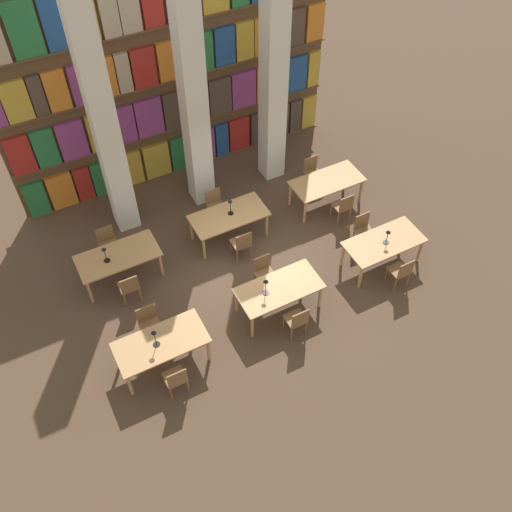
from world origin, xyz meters
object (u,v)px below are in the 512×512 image
Objects in this scene: chair_8 at (242,243)px; chair_11 at (312,172)px; desk_lamp_2 at (388,235)px; pillar_center at (193,98)px; chair_7 at (108,243)px; chair_9 at (215,205)px; chair_4 at (401,271)px; reading_table_5 at (327,183)px; chair_1 at (149,323)px; pillar_right at (274,75)px; chair_10 at (343,206)px; chair_5 at (364,229)px; desk_lamp_3 at (104,252)px; reading_table_3 at (118,258)px; reading_table_0 at (161,344)px; desk_lamp_1 at (266,284)px; desk_lamp_0 at (154,335)px; chair_6 at (129,287)px; chair_2 at (297,320)px; desk_lamp_4 at (230,204)px; reading_table_2 at (384,244)px; pillar_left at (104,124)px; reading_table_1 at (279,290)px; chair_0 at (176,379)px; reading_table_4 at (229,217)px; chair_3 at (264,272)px.

chair_11 is (2.79, 1.41, 0.00)m from chair_8.
pillar_center is at bearing 123.97° from desk_lamp_2.
chair_7 is 2.77m from chair_9.
chair_4 reaches higher than reading_table_5.
chair_1 is 3.74m from chair_9.
pillar_right reaches higher than desk_lamp_2.
chair_5 is at bearing -90.56° from chair_10.
reading_table_5 is 2.07× the size of chair_11.
chair_4 is at bearing -28.35° from desk_lamp_3.
pillar_center is at bearing 89.31° from chair_8.
desk_lamp_3 reaches higher than reading_table_3.
chair_9 is (2.71, 3.29, -0.19)m from reading_table_0.
chair_5 is at bearing 13.99° from desk_lamp_1.
desk_lamp_1 reaches higher than reading_table_0.
desk_lamp_0 reaches higher than chair_6.
desk_lamp_4 reaches higher than chair_2.
reading_table_2 is 4.22m from chair_9.
reading_table_3 is at bearing 134.59° from desk_lamp_1.
pillar_center is 5.45m from desk_lamp_0.
chair_6 is at bearing -9.84° from chair_5.
reading_table_0 and reading_table_2 have the same top height.
reading_table_2 is at bearing -40.11° from pillar_left.
desk_lamp_3 is (-0.18, 2.54, -0.03)m from desk_lamp_0.
chair_7 and chair_10 have the same top height.
desk_lamp_4 is at bearing 14.55° from chair_6.
chair_9 is at bearing 90.33° from reading_table_1.
chair_0 is (-4.82, -4.95, -2.52)m from pillar_right.
pillar_right is 5.85m from chair_2.
desk_lamp_4 reaches higher than chair_9.
desk_lamp_3 is 3.14m from chair_9.
chair_7 is at bearing 152.01° from chair_8.
chair_1 is 2.57m from chair_7.
chair_4 is (4.83, -4.81, -2.52)m from pillar_left.
reading_table_0 is at bearing 9.03° from chair_5.
pillar_right is 6.75× the size of chair_8.
chair_1 is 5.76m from reading_table_5.
reading_table_3 is 2.83m from chair_9.
reading_table_4 is at bearing 0.68° from desk_lamp_3.
desk_lamp_1 is at bearing 64.20° from chair_3.
pillar_right is at bearing 110.80° from reading_table_5.
chair_3 is 1.99× the size of desk_lamp_1.
desk_lamp_3 reaches higher than reading_table_4.
pillar_left reaches higher than chair_9.
desk_lamp_4 is at bearing 163.40° from chair_10.
chair_5 is at bearing 15.76° from reading_table_1.
reading_table_3 is at bearing 164.84° from chair_8.
chair_10 is at bearing 31.17° from reading_table_1.
reading_table_3 is (-0.69, -1.65, -2.32)m from pillar_left.
reading_table_4 is 0.40m from desk_lamp_4.
chair_4 is at bearing -12.67° from desk_lamp_1.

